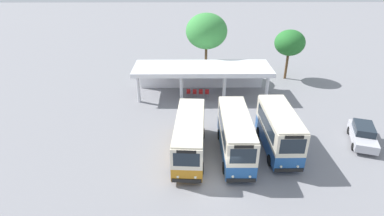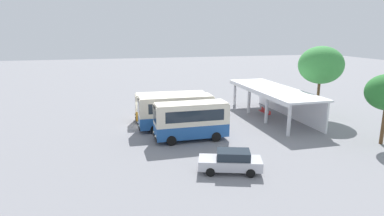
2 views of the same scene
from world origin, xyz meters
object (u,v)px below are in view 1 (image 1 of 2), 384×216
Objects in this scene: city_bus_nearest_orange at (190,135)px; waiting_chair_second_from_end at (195,92)px; city_bus_second_in_row at (235,134)px; waiting_chair_middle_seat at (201,92)px; city_bus_middle_cream at (279,129)px; parked_car_flank at (363,134)px; waiting_chair_fourth_seat at (207,92)px; waiting_chair_end_by_column at (189,92)px.

city_bus_nearest_orange is 9.42× the size of waiting_chair_second_from_end.
waiting_chair_middle_seat is at bearing 101.44° from city_bus_second_in_row.
waiting_chair_middle_seat is at bearing 118.89° from city_bus_middle_cream.
parked_car_flank is at bearing 5.88° from city_bus_nearest_orange.
waiting_chair_second_from_end is at bearing 179.47° from waiting_chair_fourth_seat.
city_bus_middle_cream is at bearing -55.87° from waiting_chair_end_by_column.
waiting_chair_fourth_seat is at bearing 98.03° from city_bus_second_in_row.
city_bus_second_in_row is 11.62m from waiting_chair_middle_seat.
waiting_chair_middle_seat is 0.70m from waiting_chair_fourth_seat.
waiting_chair_second_from_end is (-2.98, 11.29, -1.40)m from city_bus_second_in_row.
waiting_chair_end_by_column is at bearing 107.91° from city_bus_second_in_row.
city_bus_nearest_orange is 7.19m from city_bus_middle_cream.
waiting_chair_end_by_column is at bearing 146.81° from parked_car_flank.
parked_car_flank reaches higher than waiting_chair_second_from_end.
city_bus_second_in_row is at bearing -171.47° from parked_car_flank.
waiting_chair_middle_seat is (-2.29, 11.31, -1.40)m from city_bus_second_in_row.
waiting_chair_end_by_column is 1.00× the size of waiting_chair_middle_seat.
waiting_chair_end_by_column and waiting_chair_middle_seat have the same top height.
city_bus_second_in_row is 8.94× the size of waiting_chair_middle_seat.
city_bus_nearest_orange is 1.69× the size of parked_car_flank.
waiting_chair_second_from_end is 1.00× the size of waiting_chair_middle_seat.
parked_car_flank is (11.16, 1.67, -1.09)m from city_bus_second_in_row.
city_bus_second_in_row is 8.94× the size of waiting_chair_fourth_seat.
city_bus_second_in_row is 8.94× the size of waiting_chair_end_by_column.
city_bus_second_in_row is at bearing -169.48° from city_bus_middle_cream.
city_bus_second_in_row reaches higher than waiting_chair_end_by_column.
waiting_chair_end_by_column and waiting_chair_fourth_seat have the same top height.
city_bus_middle_cream reaches higher than city_bus_second_in_row.
city_bus_middle_cream is 13.02m from waiting_chair_end_by_column.
waiting_chair_middle_seat is (1.30, 11.15, -1.23)m from city_bus_nearest_orange.
city_bus_nearest_orange is 9.42× the size of waiting_chair_end_by_column.
city_bus_second_in_row reaches higher than waiting_chair_second_from_end.
waiting_chair_end_by_column is (-14.84, 9.71, -0.31)m from parked_car_flank.
parked_car_flank reaches higher than waiting_chair_end_by_column.
city_bus_middle_cream reaches higher than waiting_chair_second_from_end.
city_bus_nearest_orange is 11.30m from waiting_chair_end_by_column.
city_bus_second_in_row is 11.76m from waiting_chair_second_from_end.
waiting_chair_middle_seat is at bearing 144.39° from parked_car_flank.
city_bus_second_in_row is 3.65m from city_bus_middle_cream.
city_bus_second_in_row is at bearing -78.56° from waiting_chair_middle_seat.
city_bus_middle_cream is 7.95× the size of waiting_chair_fourth_seat.
city_bus_middle_cream reaches higher than city_bus_nearest_orange.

